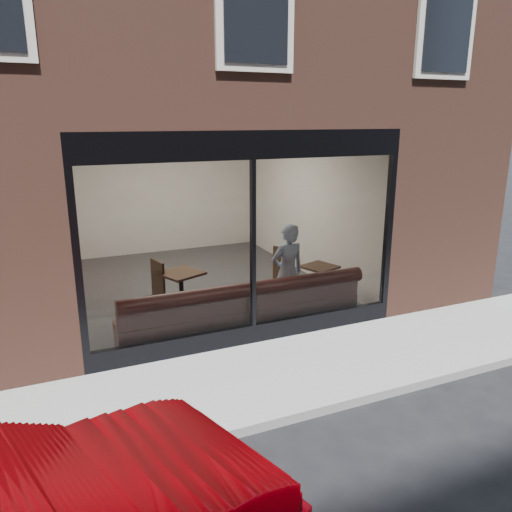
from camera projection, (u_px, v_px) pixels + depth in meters
name	position (u px, v px, depth m)	size (l,w,h in m)	color
ground	(321.00, 411.00, 5.93)	(120.00, 120.00, 0.00)	black
sidewalk_near	(283.00, 372.00, 6.81)	(40.00, 2.00, 0.01)	gray
kerb_near	(324.00, 408.00, 5.87)	(40.00, 0.10, 0.12)	gray
host_building_pier_right	(291.00, 183.00, 14.02)	(2.50, 12.00, 3.20)	brown
host_building_backfill	(137.00, 178.00, 15.21)	(5.00, 6.00, 3.20)	brown
cafe_floor	(197.00, 285.00, 10.34)	(6.00, 6.00, 0.00)	#2D2D30
cafe_ceiling	(191.00, 127.00, 9.49)	(6.00, 6.00, 0.00)	white
cafe_wall_back	(160.00, 190.00, 12.56)	(5.00, 5.00, 0.00)	silver
cafe_wall_left	(61.00, 220.00, 8.95)	(6.00, 6.00, 0.00)	silver
cafe_wall_right	(304.00, 202.00, 10.88)	(6.00, 6.00, 0.00)	silver
storefront_kick	(253.00, 333.00, 7.70)	(5.00, 0.10, 0.30)	black
storefront_header	(253.00, 145.00, 6.94)	(5.00, 0.10, 0.40)	black
storefront_mullion	(253.00, 246.00, 7.33)	(0.06, 0.10, 2.50)	black
storefront_glass	(254.00, 246.00, 7.30)	(4.80, 4.80, 0.00)	white
banquette	(243.00, 320.00, 8.03)	(4.00, 0.55, 0.45)	#371414
person	(287.00, 273.00, 8.42)	(0.61, 0.40, 1.68)	#A8C0DF
cafe_table_left	(181.00, 273.00, 8.71)	(0.65, 0.65, 0.04)	black
cafe_table_right	(319.00, 267.00, 9.10)	(0.55, 0.55, 0.04)	black
cafe_chair_left	(149.00, 301.00, 8.81)	(0.45, 0.45, 0.04)	black
cafe_chair_right	(274.00, 285.00, 9.67)	(0.43, 0.43, 0.04)	black
wall_poster	(68.00, 234.00, 7.90)	(0.02, 0.64, 0.85)	white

